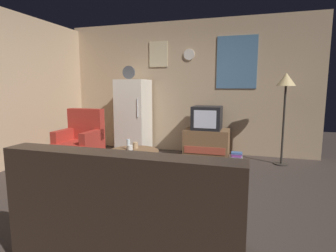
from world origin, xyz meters
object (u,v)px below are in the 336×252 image
(standing_lamp, at_px, (286,87))
(mug_ceramic_tan, at_px, (135,145))
(remote_control, at_px, (133,151))
(fridge, at_px, (134,116))
(wine_glass, at_px, (128,144))
(book_stack, at_px, (237,157))
(armchair, at_px, (80,144))
(coffee_table, at_px, (134,167))
(couch, at_px, (132,223))
(mug_ceramic_white, at_px, (130,148))
(tv_stand, at_px, (207,143))
(crt_tv, at_px, (207,118))

(standing_lamp, height_order, mug_ceramic_tan, standing_lamp)
(remote_control, bearing_deg, fridge, 136.36)
(wine_glass, relative_size, book_stack, 0.71)
(mug_ceramic_tan, relative_size, armchair, 0.09)
(coffee_table, distance_m, wine_glass, 0.33)
(coffee_table, distance_m, remote_control, 0.26)
(wine_glass, distance_m, couch, 1.83)
(fridge, xyz_separation_m, coffee_table, (0.76, -1.72, -0.52))
(mug_ceramic_tan, xyz_separation_m, couch, (0.74, -1.75, -0.20))
(fridge, relative_size, standing_lamp, 1.11)
(fridge, height_order, mug_ceramic_white, fridge)
(book_stack, bearing_deg, mug_ceramic_white, -129.30)
(armchair, bearing_deg, mug_ceramic_tan, -21.65)
(remote_control, xyz_separation_m, armchair, (-1.36, 0.75, -0.14))
(tv_stand, distance_m, crt_tv, 0.49)
(wine_glass, bearing_deg, mug_ceramic_white, -55.40)
(crt_tv, height_order, couch, crt_tv)
(couch, bearing_deg, book_stack, 78.61)
(tv_stand, xyz_separation_m, coffee_table, (-0.77, -1.72, -0.04))
(wine_glass, relative_size, mug_ceramic_tan, 1.67)
(standing_lamp, xyz_separation_m, wine_glass, (-2.20, -1.55, -0.82))
(mug_ceramic_tan, xyz_separation_m, book_stack, (1.38, 1.46, -0.44))
(fridge, xyz_separation_m, mug_ceramic_tan, (0.72, -1.56, -0.24))
(crt_tv, distance_m, mug_ceramic_white, 1.95)
(couch, bearing_deg, coffee_table, 113.80)
(mug_ceramic_tan, bearing_deg, crt_tv, 62.76)
(coffee_table, xyz_separation_m, remote_control, (0.03, -0.08, 0.24))
(couch, xyz_separation_m, book_stack, (0.65, 3.20, -0.24))
(crt_tv, relative_size, armchair, 0.56)
(remote_control, bearing_deg, couch, -43.23)
(crt_tv, relative_size, wine_glass, 3.60)
(remote_control, bearing_deg, mug_ceramic_white, 176.72)
(tv_stand, height_order, book_stack, tv_stand)
(coffee_table, relative_size, mug_ceramic_white, 8.00)
(tv_stand, relative_size, mug_ceramic_white, 9.33)
(mug_ceramic_tan, xyz_separation_m, armchair, (-1.30, 0.52, -0.17))
(wine_glass, distance_m, mug_ceramic_white, 0.13)
(crt_tv, bearing_deg, tv_stand, 14.49)
(wine_glass, height_order, couch, couch)
(book_stack, bearing_deg, wine_glass, -132.60)
(fridge, height_order, armchair, fridge)
(mug_ceramic_white, distance_m, armchair, 1.51)
(tv_stand, relative_size, armchair, 0.87)
(couch, bearing_deg, fridge, 113.81)
(mug_ceramic_white, bearing_deg, standing_lamp, 37.84)
(tv_stand, xyz_separation_m, couch, (-0.07, -3.30, 0.04))
(crt_tv, bearing_deg, coffee_table, -114.07)
(mug_ceramic_white, relative_size, remote_control, 0.60)
(coffee_table, height_order, remote_control, remote_control)
(fridge, height_order, mug_ceramic_tan, fridge)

